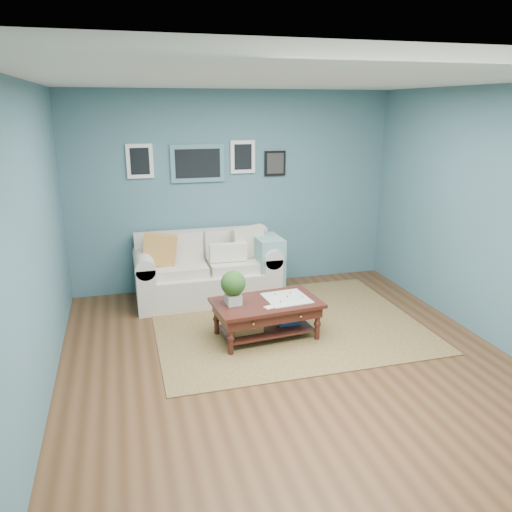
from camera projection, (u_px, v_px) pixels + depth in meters
name	position (u px, v px, depth m)	size (l,w,h in m)	color
room_shell	(292.00, 232.00, 4.64)	(5.00, 5.02, 2.70)	brown
area_rug	(286.00, 324.00, 5.91)	(3.05, 2.44, 0.01)	brown
loveseat	(213.00, 269.00, 6.63)	(1.90, 0.86, 0.98)	beige
coffee_table	(261.00, 308.00, 5.46)	(1.21, 0.77, 0.81)	black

